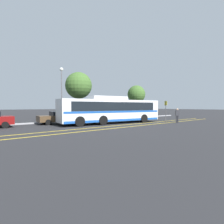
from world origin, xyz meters
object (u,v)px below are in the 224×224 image
at_px(transit_bus, 112,110).
at_px(parked_car_1, 59,117).
at_px(street_lamp, 62,86).
at_px(pedestrian_0, 177,115).
at_px(bus_stop_sign, 166,108).
at_px(tree_0, 136,94).
at_px(tree_2, 79,86).

relative_size(transit_bus, parked_car_1, 2.80).
bearing_deg(street_lamp, transit_bus, -57.24).
distance_m(parked_car_1, street_lamp, 4.68).
relative_size(pedestrian_0, bus_stop_sign, 0.63).
bearing_deg(transit_bus, bus_stop_sign, 80.59).
bearing_deg(tree_0, pedestrian_0, -116.68).
xyz_separation_m(parked_car_1, tree_2, (4.41, 3.46, 4.23)).
xyz_separation_m(parked_car_1, pedestrian_0, (11.38, -7.90, 0.26)).
distance_m(pedestrian_0, street_lamp, 14.72).
distance_m(pedestrian_0, bus_stop_sign, 2.52).
height_order(street_lamp, tree_0, street_lamp).
relative_size(transit_bus, street_lamp, 1.85).
xyz_separation_m(pedestrian_0, bus_stop_sign, (0.94, 2.22, 0.73)).
height_order(transit_bus, street_lamp, street_lamp).
distance_m(bus_stop_sign, tree_2, 12.52).
bearing_deg(tree_0, street_lamp, -172.23).
xyz_separation_m(parked_car_1, street_lamp, (1.35, 2.25, 3.88)).
xyz_separation_m(bus_stop_sign, street_lamp, (-10.98, 7.93, 2.89)).
relative_size(parked_car_1, bus_stop_sign, 1.68).
bearing_deg(tree_0, bus_stop_sign, -117.45).
height_order(bus_stop_sign, tree_0, tree_0).
distance_m(parked_car_1, tree_2, 7.02).
height_order(pedestrian_0, tree_0, tree_0).
bearing_deg(parked_car_1, transit_bus, -119.82).
height_order(transit_bus, pedestrian_0, transit_bus).
bearing_deg(pedestrian_0, transit_bus, 7.04).
height_order(transit_bus, parked_car_1, transit_bus).
bearing_deg(street_lamp, pedestrian_0, -45.33).
distance_m(bus_stop_sign, tree_0, 11.73).
relative_size(bus_stop_sign, tree_2, 0.40).
xyz_separation_m(transit_bus, tree_0, (12.61, 7.87, 2.76)).
height_order(bus_stop_sign, street_lamp, street_lamp).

